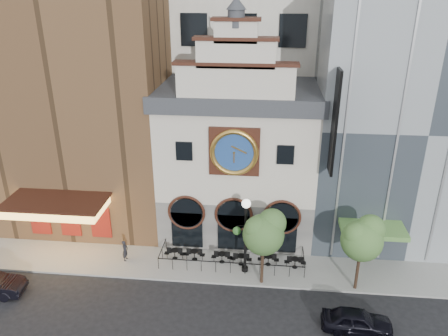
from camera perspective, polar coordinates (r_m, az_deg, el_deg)
ground at (r=31.70m, az=0.63°, el=-15.06°), size 120.00×120.00×0.00m
sidewalk at (r=33.65m, az=1.02°, el=-12.34°), size 44.00×5.00×0.15m
clock_building at (r=35.17m, az=1.83°, el=1.59°), size 12.60×8.78×18.65m
theater_building at (r=38.57m, az=-17.88°, el=11.61°), size 14.00×15.60×25.00m
retail_building at (r=37.65m, az=22.43°, el=6.84°), size 14.00×14.40×20.00m
cafe_railing at (r=33.35m, az=1.03°, el=-11.60°), size 10.60×2.60×0.90m
bistro_0 at (r=33.98m, az=-6.45°, el=-11.01°), size 1.58×0.68×0.90m
bistro_1 at (r=33.74m, az=-3.88°, el=-11.18°), size 1.58×0.68×0.90m
bistro_2 at (r=33.38m, az=-0.27°, el=-11.54°), size 1.58×0.68×0.90m
bistro_3 at (r=33.19m, az=2.25°, el=-11.78°), size 1.58×0.68×0.90m
bistro_4 at (r=33.29m, az=5.80°, el=-11.79°), size 1.58×0.68×0.90m
bistro_5 at (r=33.26m, az=9.27°, el=-12.04°), size 1.58×0.68×0.90m
car_right at (r=29.12m, az=16.97°, el=-18.54°), size 4.30×1.87×1.44m
pedestrian at (r=34.24m, az=-12.79°, el=-10.46°), size 0.44×0.63×1.67m
lamppost at (r=30.82m, az=2.85°, el=-7.81°), size 1.81×0.98×5.85m
tree_left at (r=29.55m, az=5.28°, el=-8.25°), size 2.91×2.80×5.61m
tree_right at (r=30.31m, az=17.68°, el=-8.64°), size 2.87×2.76×5.52m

